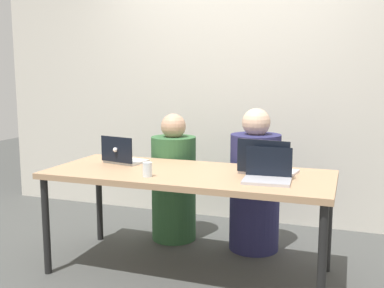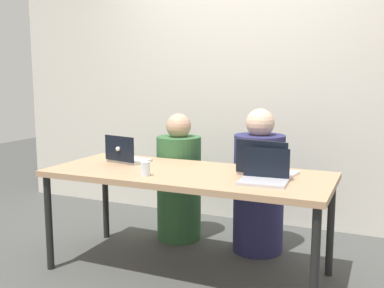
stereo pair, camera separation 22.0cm
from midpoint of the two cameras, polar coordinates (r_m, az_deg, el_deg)
ground_plane at (r=3.29m, az=-2.48°, el=-15.92°), size 12.00×12.00×0.00m
back_wall at (r=4.25m, az=4.19°, el=6.67°), size 5.03×0.10×2.45m
desk at (r=3.07m, az=-2.56°, el=-4.57°), size 1.94×0.80×0.72m
person_on_left at (r=3.78m, az=-4.01°, el=-5.10°), size 0.44×0.44×1.06m
person_on_right at (r=3.56m, az=6.23°, el=-5.55°), size 0.41×0.41×1.12m
laptop_back_left at (r=3.41m, az=-10.60°, el=-1.64°), size 0.33×0.27×0.21m
laptop_back_right at (r=3.00m, az=7.43°, el=-2.85°), size 0.39×0.31×0.24m
laptop_front_right at (r=2.80m, az=7.35°, el=-3.82°), size 0.30×0.25×0.20m
water_glass_left at (r=2.93m, az=-7.83°, el=-3.36°), size 0.06×0.06×0.09m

